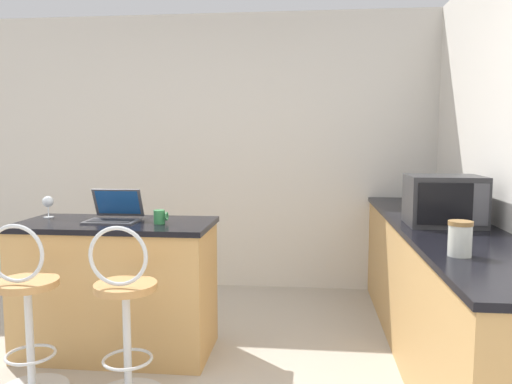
{
  "coord_description": "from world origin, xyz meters",
  "views": [
    {
      "loc": [
        0.8,
        -2.21,
        1.44
      ],
      "look_at": [
        0.36,
        1.93,
        0.99
      ],
      "focal_mm": 35.0,
      "sensor_mm": 36.0,
      "label": 1
    }
  ],
  "objects": [
    {
      "name": "microwave",
      "position": [
        1.65,
        1.02,
        1.05
      ],
      "size": [
        0.45,
        0.37,
        0.32
      ],
      "color": "#2D2D30",
      "rests_on": "counter_right"
    },
    {
      "name": "bar_stool_far",
      "position": [
        -0.18,
        0.33,
        0.46
      ],
      "size": [
        0.4,
        0.4,
        0.99
      ],
      "color": "silver",
      "rests_on": "ground_plane"
    },
    {
      "name": "counter_right",
      "position": [
        1.67,
        1.01,
        0.45
      ],
      "size": [
        0.63,
        3.05,
        0.89
      ],
      "color": "tan",
      "rests_on": "ground_plane"
    },
    {
      "name": "bar_stool_near",
      "position": [
        -0.75,
        0.33,
        0.46
      ],
      "size": [
        0.4,
        0.4,
        0.99
      ],
      "color": "silver",
      "rests_on": "ground_plane"
    },
    {
      "name": "wall_back",
      "position": [
        0.0,
        2.55,
        1.3
      ],
      "size": [
        12.0,
        0.06,
        2.6
      ],
      "color": "silver",
      "rests_on": "ground_plane"
    },
    {
      "name": "mug_blue",
      "position": [
        1.88,
        2.15,
        0.94
      ],
      "size": [
        0.1,
        0.08,
        0.1
      ],
      "color": "#2D51AD",
      "rests_on": "counter_right"
    },
    {
      "name": "toaster",
      "position": [
        1.64,
        1.59,
        0.99
      ],
      "size": [
        0.21,
        0.31,
        0.2
      ],
      "color": "silver",
      "rests_on": "counter_right"
    },
    {
      "name": "laptop",
      "position": [
        -0.49,
        0.97,
        0.94
      ],
      "size": [
        0.34,
        0.27,
        0.21
      ],
      "color": "#47474C",
      "rests_on": "breakfast_bar"
    },
    {
      "name": "storage_jar",
      "position": [
        1.51,
        0.17,
        0.97
      ],
      "size": [
        0.11,
        0.11,
        0.17
      ],
      "color": "silver",
      "rests_on": "counter_right"
    },
    {
      "name": "mug_green",
      "position": [
        -0.15,
        0.89,
        0.93
      ],
      "size": [
        0.09,
        0.07,
        0.09
      ],
      "color": "#338447",
      "rests_on": "breakfast_bar"
    },
    {
      "name": "mug_white",
      "position": [
        1.65,
        2.18,
        0.94
      ],
      "size": [
        0.09,
        0.07,
        0.1
      ],
      "color": "white",
      "rests_on": "counter_right"
    },
    {
      "name": "wine_glass_tall",
      "position": [
        -1.0,
        1.05,
        1.0
      ],
      "size": [
        0.08,
        0.08,
        0.15
      ],
      "color": "silver",
      "rests_on": "breakfast_bar"
    },
    {
      "name": "breakfast_bar",
      "position": [
        -0.47,
        0.92,
        0.45
      ],
      "size": [
        1.28,
        0.62,
        0.89
      ],
      "color": "tan",
      "rests_on": "ground_plane"
    }
  ]
}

